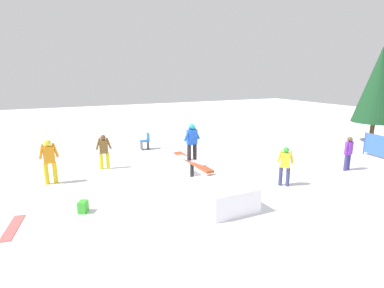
% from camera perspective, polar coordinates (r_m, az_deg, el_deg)
% --- Properties ---
extents(ground_plane, '(60.00, 60.00, 0.00)m').
position_cam_1_polar(ground_plane, '(11.07, 0.00, -7.51)').
color(ground_plane, white).
extents(rail_feature, '(2.75, 0.29, 0.88)m').
position_cam_1_polar(rail_feature, '(10.82, 0.00, -3.77)').
color(rail_feature, black).
rests_on(rail_feature, ground).
extents(snow_kicker_ramp, '(1.80, 1.51, 0.73)m').
position_cam_1_polar(snow_kicker_ramp, '(9.19, 5.80, -9.57)').
color(snow_kicker_ramp, white).
rests_on(snow_kicker_ramp, ground).
extents(main_rider_on_rail, '(1.56, 0.74, 1.34)m').
position_cam_1_polar(main_rider_on_rail, '(10.62, 0.00, 0.27)').
color(main_rider_on_rail, silver).
rests_on(main_rider_on_rail, rail_feature).
extents(bystander_orange, '(0.26, 0.68, 1.64)m').
position_cam_1_polar(bystander_orange, '(11.94, -25.54, -2.64)').
color(bystander_orange, gold).
rests_on(bystander_orange, ground).
extents(bystander_brown, '(0.27, 0.67, 1.46)m').
position_cam_1_polar(bystander_brown, '(13.03, -16.44, -1.10)').
color(bystander_brown, yellow).
rests_on(bystander_brown, ground).
extents(bystander_yellow, '(0.46, 0.47, 1.42)m').
position_cam_1_polar(bystander_yellow, '(11.10, 17.31, -3.70)').
color(bystander_yellow, navy).
rests_on(bystander_yellow, ground).
extents(bystander_purple, '(0.27, 0.61, 1.42)m').
position_cam_1_polar(bystander_purple, '(13.92, 27.64, -1.27)').
color(bystander_purple, '#3C387A').
rests_on(bystander_purple, ground).
extents(loose_snowboard_coral, '(1.46, 0.52, 0.02)m').
position_cam_1_polar(loose_snowboard_coral, '(9.33, -30.96, -13.49)').
color(loose_snowboard_coral, '#EF5F5C').
rests_on(loose_snowboard_coral, ground).
extents(folding_chair, '(0.45, 0.45, 0.88)m').
position_cam_1_polar(folding_chair, '(16.07, -8.84, 0.44)').
color(folding_chair, '#3F3F44').
rests_on(folding_chair, ground).
extents(backpack_on_snow, '(0.37, 0.34, 0.34)m').
position_cam_1_polar(backpack_on_snow, '(9.37, -20.04, -11.17)').
color(backpack_on_snow, green).
rests_on(backpack_on_snow, ground).
extents(pine_tree_near, '(2.39, 2.39, 5.42)m').
position_cam_1_polar(pine_tree_near, '(20.19, 31.94, 9.47)').
color(pine_tree_near, '#4C331E').
rests_on(pine_tree_near, ground).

